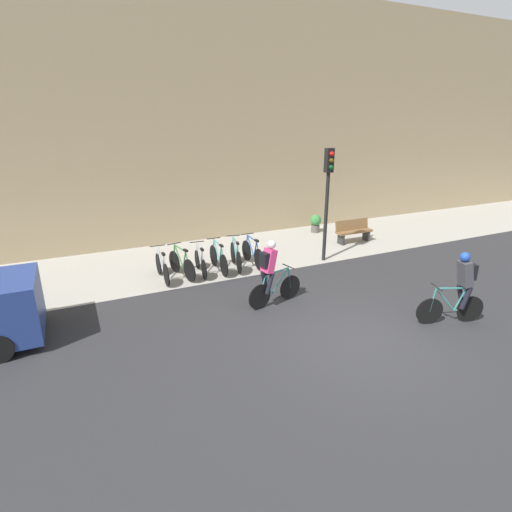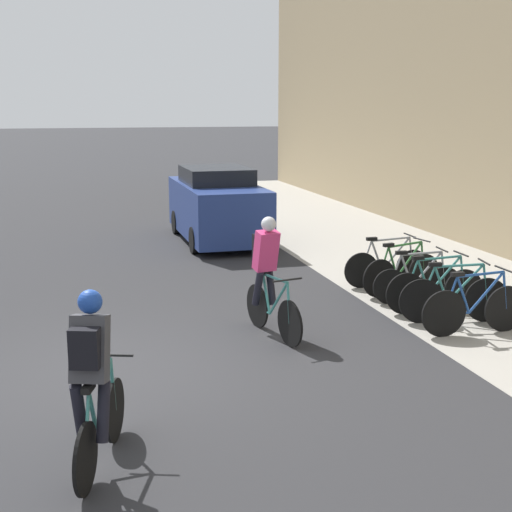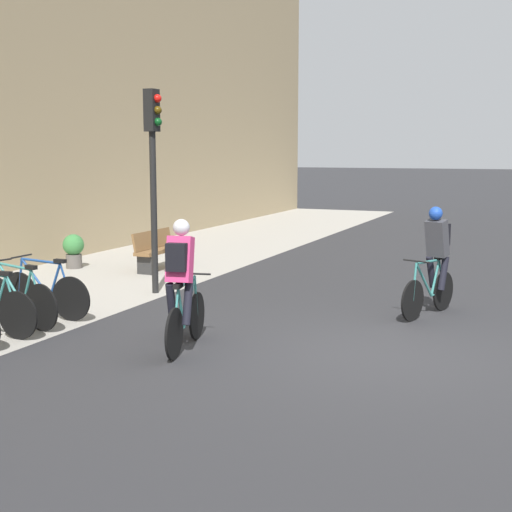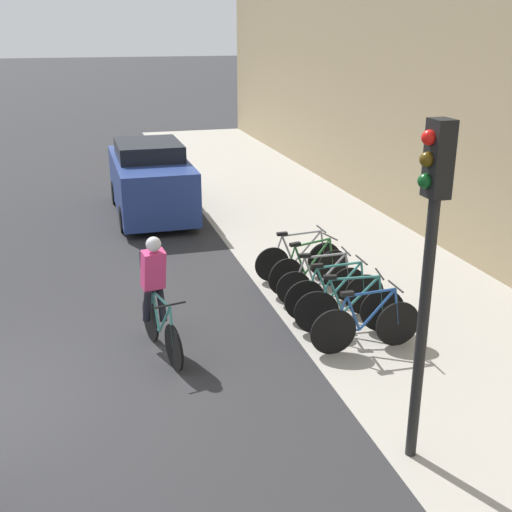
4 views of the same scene
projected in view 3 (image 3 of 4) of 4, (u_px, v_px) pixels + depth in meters
The scene contains 8 objects.
ground at pixel (377, 353), 9.44m from camera, with size 200.00×200.00×0.00m, color #2B2B2D.
cyclist_pink at pixel (182, 282), 9.35m from camera, with size 1.67×0.56×1.78m.
cyclist_grey at pixel (435, 257), 11.57m from camera, with size 1.60×0.64×1.77m.
parked_bike_4 at pixel (19, 300), 10.81m from camera, with size 0.51×1.73×0.99m.
parked_bike_5 at pixel (45, 293), 11.36m from camera, with size 0.46×1.75×0.99m.
traffic_light_pole at pixel (153, 154), 13.04m from camera, with size 0.26×0.30×3.76m.
bench at pixel (157, 250), 15.93m from camera, with size 1.54×0.44×0.89m.
potted_plant at pixel (74, 249), 16.18m from camera, with size 0.48×0.48×0.78m.
Camera 3 is at (-9.05, -2.09, 2.66)m, focal length 50.00 mm.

